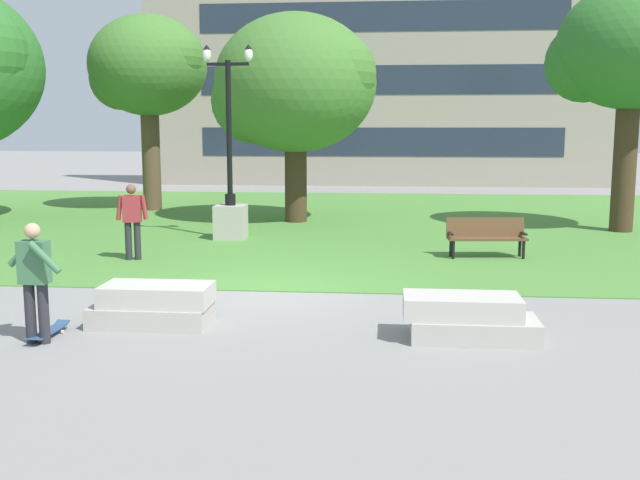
{
  "coord_description": "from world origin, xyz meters",
  "views": [
    {
      "loc": [
        2.24,
        -13.31,
        3.05
      ],
      "look_at": [
        1.13,
        -1.4,
        1.2
      ],
      "focal_mm": 42.0,
      "sensor_mm": 36.0,
      "label": 1
    }
  ],
  "objects_px": {
    "concrete_block_left": "(468,318)",
    "concrete_block_center": "(154,306)",
    "lamp_post_center": "(230,200)",
    "person_bystander_near_lawn": "(132,217)",
    "person_skateboarder": "(35,276)",
    "park_bench_near_right": "(486,235)",
    "skateboard": "(48,332)"
  },
  "relations": [
    {
      "from": "lamp_post_center",
      "to": "skateboard",
      "type": "bearing_deg",
      "value": -93.99
    },
    {
      "from": "person_bystander_near_lawn",
      "to": "skateboard",
      "type": "bearing_deg",
      "value": -81.94
    },
    {
      "from": "concrete_block_center",
      "to": "lamp_post_center",
      "type": "distance_m",
      "value": 8.73
    },
    {
      "from": "concrete_block_center",
      "to": "person_bystander_near_lawn",
      "type": "relative_size",
      "value": 1.07
    },
    {
      "from": "skateboard",
      "to": "person_bystander_near_lawn",
      "type": "height_order",
      "value": "person_bystander_near_lawn"
    },
    {
      "from": "park_bench_near_right",
      "to": "person_bystander_near_lawn",
      "type": "bearing_deg",
      "value": -172.15
    },
    {
      "from": "concrete_block_left",
      "to": "lamp_post_center",
      "type": "distance_m",
      "value": 10.51
    },
    {
      "from": "concrete_block_center",
      "to": "skateboard",
      "type": "relative_size",
      "value": 1.79
    },
    {
      "from": "concrete_block_center",
      "to": "skateboard",
      "type": "height_order",
      "value": "concrete_block_center"
    },
    {
      "from": "concrete_block_center",
      "to": "concrete_block_left",
      "type": "xyz_separation_m",
      "value": [
        4.72,
        -0.32,
        0.0
      ]
    },
    {
      "from": "concrete_block_left",
      "to": "park_bench_near_right",
      "type": "distance_m",
      "value": 6.87
    },
    {
      "from": "person_skateboarder",
      "to": "lamp_post_center",
      "type": "xyz_separation_m",
      "value": [
        0.68,
        9.75,
        0.08
      ]
    },
    {
      "from": "person_skateboarder",
      "to": "park_bench_near_right",
      "type": "bearing_deg",
      "value": 46.5
    },
    {
      "from": "lamp_post_center",
      "to": "person_bystander_near_lawn",
      "type": "height_order",
      "value": "lamp_post_center"
    },
    {
      "from": "concrete_block_center",
      "to": "concrete_block_left",
      "type": "relative_size",
      "value": 0.96
    },
    {
      "from": "concrete_block_center",
      "to": "lamp_post_center",
      "type": "bearing_deg",
      "value": 94.32
    },
    {
      "from": "skateboard",
      "to": "lamp_post_center",
      "type": "xyz_separation_m",
      "value": [
        0.66,
        9.48,
        0.96
      ]
    },
    {
      "from": "concrete_block_left",
      "to": "person_skateboarder",
      "type": "distance_m",
      "value": 6.14
    },
    {
      "from": "lamp_post_center",
      "to": "concrete_block_center",
      "type": "bearing_deg",
      "value": -85.68
    },
    {
      "from": "person_skateboarder",
      "to": "skateboard",
      "type": "bearing_deg",
      "value": 85.78
    },
    {
      "from": "concrete_block_left",
      "to": "park_bench_near_right",
      "type": "xyz_separation_m",
      "value": [
        1.09,
        6.78,
        0.23
      ]
    },
    {
      "from": "concrete_block_left",
      "to": "lamp_post_center",
      "type": "xyz_separation_m",
      "value": [
        -5.38,
        9.0,
        0.74
      ]
    },
    {
      "from": "concrete_block_left",
      "to": "park_bench_near_right",
      "type": "height_order",
      "value": "park_bench_near_right"
    },
    {
      "from": "concrete_block_left",
      "to": "skateboard",
      "type": "xyz_separation_m",
      "value": [
        -6.04,
        -0.48,
        -0.22
      ]
    },
    {
      "from": "park_bench_near_right",
      "to": "lamp_post_center",
      "type": "xyz_separation_m",
      "value": [
        -6.46,
        2.22,
        0.51
      ]
    },
    {
      "from": "concrete_block_left",
      "to": "concrete_block_center",
      "type": "bearing_deg",
      "value": 176.06
    },
    {
      "from": "person_skateboarder",
      "to": "concrete_block_left",
      "type": "bearing_deg",
      "value": 7.05
    },
    {
      "from": "skateboard",
      "to": "lamp_post_center",
      "type": "bearing_deg",
      "value": 86.01
    },
    {
      "from": "concrete_block_center",
      "to": "lamp_post_center",
      "type": "relative_size",
      "value": 0.36
    },
    {
      "from": "lamp_post_center",
      "to": "person_bystander_near_lawn",
      "type": "xyz_separation_m",
      "value": [
        -1.53,
        -3.32,
        -0.07
      ]
    },
    {
      "from": "concrete_block_center",
      "to": "skateboard",
      "type": "bearing_deg",
      "value": -148.44
    },
    {
      "from": "park_bench_near_right",
      "to": "concrete_block_center",
      "type": "bearing_deg",
      "value": -131.98
    }
  ]
}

